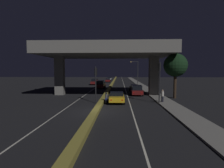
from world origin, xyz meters
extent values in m
plane|color=black|center=(0.00, 0.00, 0.00)|extent=(200.00, 200.00, 0.00)
cube|color=beige|center=(-3.65, 35.00, 0.00)|extent=(0.12, 126.00, 0.00)
cube|color=beige|center=(3.65, 35.00, 0.00)|extent=(0.12, 126.00, 0.00)
cube|color=olive|center=(0.00, 35.00, 0.19)|extent=(0.66, 126.00, 0.38)
cube|color=slate|center=(8.44, 28.00, 0.07)|extent=(2.34, 126.00, 0.14)
cube|color=slate|center=(-8.12, 12.57, 3.34)|extent=(1.50, 1.25, 6.68)
cube|color=slate|center=(8.12, 12.57, 3.34)|extent=(1.50, 1.25, 6.68)
cube|color=slate|center=(0.00, 12.57, 7.56)|extent=(21.43, 11.60, 1.77)
cube|color=#333335|center=(0.00, 12.57, 8.90)|extent=(21.43, 0.40, 0.90)
cylinder|color=black|center=(-0.73, 4.71, 2.37)|extent=(0.14, 0.14, 4.73)
cube|color=black|center=(-0.73, 4.89, 4.06)|extent=(0.30, 0.28, 0.95)
sphere|color=red|center=(-0.73, 5.04, 4.36)|extent=(0.18, 0.18, 0.18)
sphere|color=black|center=(-0.73, 5.04, 4.06)|extent=(0.18, 0.18, 0.18)
sphere|color=black|center=(-0.73, 5.04, 3.76)|extent=(0.18, 0.18, 0.18)
cylinder|color=black|center=(7.37, 4.71, 2.65)|extent=(0.14, 0.14, 5.29)
cube|color=black|center=(7.37, 4.89, 4.62)|extent=(0.30, 0.28, 0.95)
sphere|color=red|center=(7.37, 5.04, 4.91)|extent=(0.18, 0.18, 0.18)
sphere|color=black|center=(7.37, 5.04, 4.62)|extent=(0.18, 0.18, 0.18)
sphere|color=black|center=(7.37, 5.04, 4.32)|extent=(0.18, 0.18, 0.18)
cylinder|color=#2D2D30|center=(8.06, 38.02, 3.63)|extent=(0.18, 0.18, 7.25)
cylinder|color=#2D2D30|center=(6.95, 38.02, 7.10)|extent=(2.23, 0.10, 0.10)
ellipsoid|color=#F2B759|center=(5.83, 38.02, 7.00)|extent=(0.56, 0.32, 0.24)
cube|color=gold|center=(1.96, 5.23, 0.65)|extent=(1.98, 3.99, 0.61)
cube|color=black|center=(1.96, 5.13, 1.18)|extent=(1.70, 1.62, 0.46)
cylinder|color=black|center=(1.00, 6.52, 0.34)|extent=(0.21, 0.69, 0.68)
cylinder|color=black|center=(2.86, 6.56, 0.34)|extent=(0.21, 0.69, 0.68)
cylinder|color=black|center=(1.06, 3.91, 0.34)|extent=(0.21, 0.69, 0.68)
cylinder|color=black|center=(2.92, 3.95, 0.34)|extent=(0.21, 0.69, 0.68)
cube|color=red|center=(1.34, 3.23, 0.68)|extent=(0.18, 0.03, 0.11)
cube|color=red|center=(2.67, 3.26, 0.68)|extent=(0.18, 0.03, 0.11)
cube|color=#591414|center=(5.31, 12.55, 0.61)|extent=(1.91, 3.95, 0.65)
cube|color=black|center=(5.31, 12.55, 1.32)|extent=(1.66, 2.38, 0.76)
cylinder|color=black|center=(4.44, 13.86, 0.29)|extent=(0.21, 0.59, 0.58)
cylinder|color=black|center=(6.23, 13.82, 0.29)|extent=(0.21, 0.59, 0.58)
cylinder|color=black|center=(4.39, 11.28, 0.29)|extent=(0.21, 0.59, 0.58)
cylinder|color=black|center=(6.18, 11.24, 0.29)|extent=(0.21, 0.59, 0.58)
cube|color=red|center=(4.63, 10.60, 0.65)|extent=(0.18, 0.03, 0.11)
cube|color=red|center=(5.91, 10.58, 0.65)|extent=(0.18, 0.03, 0.11)
cube|color=black|center=(5.39, 18.06, 0.61)|extent=(1.87, 4.37, 0.63)
cube|color=black|center=(5.40, 17.84, 1.16)|extent=(1.56, 2.13, 0.48)
cylinder|color=black|center=(4.51, 19.44, 0.30)|extent=(0.23, 0.61, 0.60)
cylinder|color=black|center=(6.14, 19.51, 0.30)|extent=(0.23, 0.61, 0.60)
cylinder|color=black|center=(4.64, 16.60, 0.30)|extent=(0.23, 0.61, 0.60)
cylinder|color=black|center=(6.27, 16.68, 0.30)|extent=(0.23, 0.61, 0.60)
cube|color=red|center=(4.90, 15.87, 0.64)|extent=(0.18, 0.04, 0.11)
cube|color=red|center=(6.07, 15.93, 0.64)|extent=(0.18, 0.04, 0.11)
cube|color=#591414|center=(-2.20, 24.13, 0.67)|extent=(2.04, 4.49, 0.74)
cube|color=black|center=(-2.21, 24.02, 1.46)|extent=(1.77, 3.24, 0.83)
cylinder|color=black|center=(-1.33, 22.63, 0.30)|extent=(0.22, 0.61, 0.60)
cylinder|color=black|center=(-3.18, 22.70, 0.30)|extent=(0.22, 0.61, 0.60)
cylinder|color=black|center=(-1.23, 25.55, 0.30)|extent=(0.22, 0.61, 0.60)
cylinder|color=black|center=(-3.07, 25.62, 0.30)|extent=(0.22, 0.61, 0.60)
cube|color=white|center=(-1.46, 26.32, 0.56)|extent=(0.18, 0.04, 0.11)
cube|color=white|center=(-2.78, 26.37, 0.56)|extent=(0.18, 0.04, 0.11)
cube|color=#591414|center=(-5.25, 35.32, 0.68)|extent=(1.94, 4.66, 0.68)
cube|color=black|center=(-5.25, 35.32, 1.40)|extent=(1.65, 2.82, 0.76)
cylinder|color=black|center=(-4.46, 33.77, 0.34)|extent=(0.23, 0.69, 0.68)
cylinder|color=black|center=(-6.16, 33.85, 0.34)|extent=(0.23, 0.69, 0.68)
cylinder|color=black|center=(-4.33, 36.80, 0.34)|extent=(0.23, 0.69, 0.68)
cylinder|color=black|center=(-6.03, 36.87, 0.34)|extent=(0.23, 0.69, 0.68)
cube|color=white|center=(-4.54, 37.60, 0.58)|extent=(0.18, 0.04, 0.11)
cube|color=white|center=(-5.75, 37.65, 0.58)|extent=(0.18, 0.04, 0.11)
cube|color=#591414|center=(-2.04, 47.56, 0.59)|extent=(1.90, 4.10, 0.59)
cube|color=black|center=(-2.05, 47.76, 1.14)|extent=(1.61, 2.00, 0.51)
cylinder|color=black|center=(-1.14, 46.26, 0.30)|extent=(0.22, 0.60, 0.59)
cylinder|color=black|center=(-2.83, 46.19, 0.30)|extent=(0.22, 0.60, 0.59)
cylinder|color=black|center=(-1.25, 48.92, 0.30)|extent=(0.22, 0.60, 0.59)
cylinder|color=black|center=(-2.94, 48.85, 0.30)|extent=(0.22, 0.60, 0.59)
cube|color=white|center=(-1.52, 49.61, 0.50)|extent=(0.18, 0.04, 0.11)
cube|color=white|center=(-2.73, 49.56, 0.50)|extent=(0.18, 0.04, 0.11)
cube|color=gray|center=(-2.21, 59.83, 0.67)|extent=(1.95, 4.61, 0.67)
cube|color=black|center=(-2.20, 59.95, 1.26)|extent=(1.66, 1.87, 0.51)
cylinder|color=black|center=(-1.34, 58.30, 0.33)|extent=(0.22, 0.67, 0.66)
cylinder|color=black|center=(-3.14, 58.35, 0.33)|extent=(0.22, 0.67, 0.66)
cylinder|color=black|center=(-1.27, 61.32, 0.33)|extent=(0.22, 0.67, 0.66)
cylinder|color=black|center=(-3.07, 61.36, 0.33)|extent=(0.22, 0.67, 0.66)
cube|color=white|center=(-1.51, 62.11, 0.56)|extent=(0.18, 0.03, 0.11)
cube|color=white|center=(-2.80, 62.14, 0.56)|extent=(0.18, 0.03, 0.11)
cylinder|color=black|center=(0.61, 5.40, 0.30)|extent=(0.09, 0.60, 0.60)
cylinder|color=black|center=(0.64, 4.06, 0.30)|extent=(0.11, 0.60, 0.60)
cube|color=navy|center=(0.63, 4.73, 0.52)|extent=(0.26, 1.02, 0.32)
cylinder|color=#3F3F44|center=(0.63, 4.73, 0.95)|extent=(0.33, 0.33, 0.53)
sphere|color=black|center=(0.63, 4.73, 1.33)|extent=(0.24, 0.24, 0.24)
cube|color=red|center=(0.64, 4.01, 0.52)|extent=(0.08, 0.03, 0.08)
cylinder|color=black|center=(7.91, 5.24, 0.52)|extent=(0.29, 0.29, 0.75)
cylinder|color=beige|center=(7.91, 5.24, 1.21)|extent=(0.34, 0.34, 0.63)
sphere|color=tan|center=(7.91, 5.24, 1.63)|extent=(0.20, 0.20, 0.20)
cylinder|color=#2D2116|center=(10.75, 9.33, 1.86)|extent=(0.44, 0.44, 3.72)
sphere|color=black|center=(10.75, 9.33, 5.03)|extent=(3.50, 3.50, 3.50)
camera|label=1|loc=(2.34, -17.48, 4.16)|focal=28.00mm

